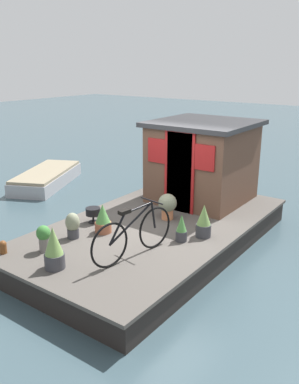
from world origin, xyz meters
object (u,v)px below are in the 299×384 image
at_px(houseboat_cabin, 202,161).
at_px(dinghy_boat, 47,178).
at_px(bicycle, 133,234).
at_px(potted_plant_lavender, 181,229).
at_px(potted_plant_ivy, 103,219).
at_px(charcoal_grill, 93,212).
at_px(potted_plant_thyme, 44,237).
at_px(potted_plant_mint, 73,225).
at_px(potted_plant_fern, 54,249).
at_px(potted_plant_succulent, 167,205).
at_px(potted_plant_sage, 204,222).
at_px(mooring_bollard, 3,247).

distance_m(houseboat_cabin, dinghy_boat, 5.28).
xyz_separation_m(bicycle, potted_plant_lavender, (0.99, -0.30, -0.17)).
relative_size(potted_plant_ivy, dinghy_boat, 0.18).
bearing_deg(charcoal_grill, potted_plant_ivy, -116.97).
bearing_deg(dinghy_boat, potted_plant_lavender, -108.42).
bearing_deg(potted_plant_thyme, potted_plant_mint, 0.35).
distance_m(potted_plant_lavender, potted_plant_fern, 2.28).
bearing_deg(houseboat_cabin, potted_plant_succulent, -177.63).
relative_size(potted_plant_ivy, potted_plant_sage, 0.91).
xyz_separation_m(mooring_bollard, dinghy_boat, (4.18, 3.86, -0.38)).
distance_m(bicycle, charcoal_grill, 1.75).
bearing_deg(potted_plant_succulent, bicycle, -164.02).
relative_size(houseboat_cabin, potted_plant_fern, 3.13).
distance_m(potted_plant_thyme, mooring_bollard, 0.69).
bearing_deg(houseboat_cabin, potted_plant_sage, -149.69).
xyz_separation_m(potted_plant_mint, mooring_bollard, (-1.14, 0.48, -0.13)).
height_order(potted_plant_thyme, mooring_bollard, potted_plant_thyme).
bearing_deg(charcoal_grill, dinghy_boat, 61.03).
relative_size(potted_plant_sage, potted_plant_fern, 0.89).
relative_size(bicycle, potted_plant_succulent, 3.24).
height_order(bicycle, potted_plant_sage, bicycle).
bearing_deg(potted_plant_lavender, houseboat_cabin, 20.91).
bearing_deg(potted_plant_mint, potted_plant_succulent, -25.51).
bearing_deg(dinghy_boat, potted_plant_ivy, -118.76).
xyz_separation_m(potted_plant_thyme, potted_plant_fern, (-0.31, -0.61, 0.07)).
bearing_deg(potted_plant_succulent, charcoal_grill, 133.63).
distance_m(potted_plant_lavender, charcoal_grill, 1.91).
xyz_separation_m(bicycle, dinghy_boat, (2.99, 5.70, -0.67)).
height_order(mooring_bollard, dinghy_boat, mooring_bollard).
bearing_deg(bicycle, potted_plant_thyme, 117.89).
height_order(potted_plant_ivy, mooring_bollard, potted_plant_ivy).
relative_size(potted_plant_thyme, potted_plant_succulent, 0.86).
bearing_deg(potted_plant_mint, potted_plant_sage, -52.50).
xyz_separation_m(potted_plant_sage, potted_plant_fern, (-2.42, 1.27, 0.03)).
relative_size(potted_plant_mint, dinghy_boat, 0.16).
height_order(potted_plant_succulent, charcoal_grill, potted_plant_succulent).
bearing_deg(potted_plant_lavender, bicycle, 163.07).
relative_size(potted_plant_ivy, potted_plant_succulent, 1.05).
height_order(bicycle, potted_plant_ivy, bicycle).
bearing_deg(potted_plant_succulent, potted_plant_lavender, -133.30).
bearing_deg(potted_plant_fern, potted_plant_ivy, 13.00).
relative_size(houseboat_cabin, potted_plant_ivy, 3.86).
xyz_separation_m(houseboat_cabin, bicycle, (-3.26, -0.56, -0.52)).
distance_m(houseboat_cabin, mooring_bollard, 4.70).
xyz_separation_m(potted_plant_sage, potted_plant_succulent, (0.35, 1.03, 0.01)).
bearing_deg(charcoal_grill, houseboat_cabin, -21.91).
bearing_deg(potted_plant_sage, potted_plant_lavender, 151.18).
relative_size(potted_plant_ivy, potted_plant_thyme, 1.22).
bearing_deg(potted_plant_thyme, potted_plant_sage, -41.64).
bearing_deg(charcoal_grill, potted_plant_lavender, -81.66).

